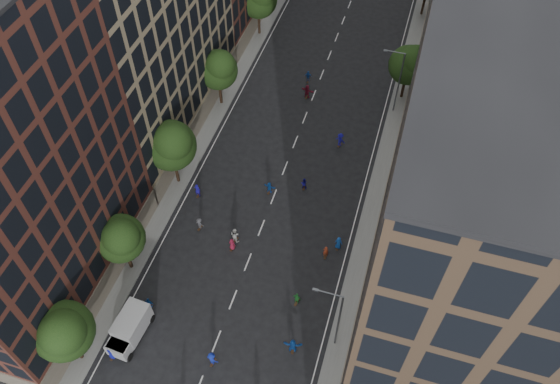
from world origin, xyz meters
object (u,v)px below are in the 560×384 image
Objects in this scene: streetlamp_near at (337,318)px; cargo_van at (129,328)px; streetlamp_far at (398,79)px; skater_0 at (111,353)px.

streetlamp_near reaches higher than cargo_van.
streetlamp_far is (0.00, 33.00, 0.00)m from streetlamp_near.
streetlamp_far reaches higher than cargo_van.
streetlamp_far is at bearing 68.61° from cargo_van.
skater_0 is (-18.87, -7.14, -4.29)m from streetlamp_near.
streetlamp_far is at bearing -108.75° from skater_0.
cargo_van reaches higher than skater_0.
streetlamp_near is 1.00× the size of streetlamp_far.
skater_0 is at bearing -159.27° from streetlamp_near.
cargo_van is at bearing -165.53° from streetlamp_near.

